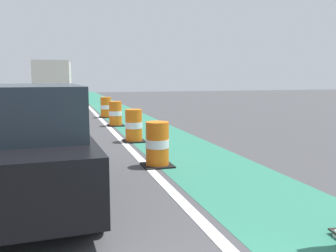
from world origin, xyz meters
name	(u,v)px	position (x,y,z in m)	size (l,w,h in m)	color
bike_lane_strip	(152,131)	(2.40, 12.00, 0.00)	(2.50, 80.00, 0.01)	#2D755B
lane_divider_stripe	(114,133)	(0.90, 12.00, 0.01)	(0.20, 80.00, 0.01)	silver
parked_suv_nearest	(31,145)	(-1.58, 4.37, 1.04)	(2.07, 4.68, 2.04)	black
traffic_barrel_front	(157,145)	(1.15, 6.39, 0.53)	(0.73, 0.73, 1.09)	orange
traffic_barrel_mid	(134,126)	(1.26, 9.90, 0.53)	(0.73, 0.73, 1.09)	orange
traffic_barrel_back	(115,114)	(1.26, 14.04, 0.53)	(0.73, 0.73, 1.09)	orange
traffic_barrel_far	(106,108)	(1.26, 17.54, 0.53)	(0.73, 0.73, 1.09)	orange
delivery_truck_down_block	(55,81)	(-1.40, 26.15, 1.85)	(2.70, 7.71, 3.23)	silver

